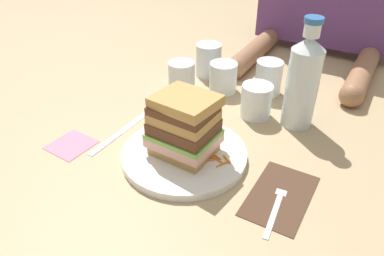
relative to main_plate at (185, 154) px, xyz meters
name	(u,v)px	position (x,y,z in m)	size (l,w,h in m)	color
ground_plane	(178,155)	(-0.02, 0.00, -0.01)	(3.00, 3.00, 0.00)	tan
main_plate	(185,154)	(0.00, 0.00, 0.00)	(0.26, 0.26, 0.02)	white
sandwich	(185,125)	(0.00, 0.00, 0.07)	(0.14, 0.12, 0.13)	tan
carrot_shred_0	(151,136)	(-0.09, 0.01, 0.01)	(0.00, 0.00, 0.03)	orange
carrot_shred_1	(156,133)	(-0.09, 0.02, 0.01)	(0.00, 0.00, 0.03)	orange
carrot_shred_2	(158,142)	(-0.06, 0.00, 0.01)	(0.00, 0.00, 0.03)	orange
carrot_shred_3	(150,138)	(-0.09, 0.00, 0.01)	(0.00, 0.00, 0.03)	orange
carrot_shred_4	(160,141)	(-0.06, 0.00, 0.01)	(0.00, 0.00, 0.02)	orange
carrot_shred_5	(144,138)	(-0.10, -0.01, 0.01)	(0.00, 0.00, 0.02)	orange
carrot_shred_6	(149,140)	(-0.09, -0.01, 0.01)	(0.00, 0.00, 0.03)	orange
carrot_shred_7	(153,140)	(-0.08, 0.00, 0.01)	(0.00, 0.00, 0.03)	orange
carrot_shred_8	(150,134)	(-0.10, 0.01, 0.01)	(0.00, 0.00, 0.02)	orange
carrot_shred_9	(161,136)	(-0.07, 0.02, 0.01)	(0.00, 0.00, 0.02)	orange
carrot_shred_10	(222,164)	(0.09, 0.00, 0.01)	(0.00, 0.00, 0.03)	orange
carrot_shred_11	(211,159)	(0.06, 0.00, 0.01)	(0.00, 0.00, 0.02)	orange
carrot_shred_12	(217,156)	(0.07, 0.01, 0.01)	(0.00, 0.00, 0.03)	orange
carrot_shred_13	(227,159)	(0.09, 0.02, 0.01)	(0.00, 0.00, 0.03)	orange
carrot_shred_14	(217,160)	(0.07, 0.01, 0.01)	(0.00, 0.00, 0.03)	orange
napkin_dark	(280,195)	(0.21, -0.01, -0.01)	(0.10, 0.17, 0.00)	#4C3323
fork	(278,202)	(0.22, -0.03, 0.00)	(0.03, 0.17, 0.00)	silver
knife	(118,134)	(-0.18, 0.00, -0.01)	(0.02, 0.20, 0.00)	silver
juice_glass	(256,103)	(0.06, 0.23, 0.03)	(0.08, 0.08, 0.08)	white
water_bottle	(303,81)	(0.16, 0.25, 0.11)	(0.07, 0.07, 0.26)	silver
empty_tumbler_0	(209,60)	(-0.14, 0.38, 0.04)	(0.07, 0.07, 0.09)	silver
empty_tumbler_1	(268,78)	(0.05, 0.36, 0.04)	(0.07, 0.07, 0.09)	silver
empty_tumbler_2	(223,77)	(-0.06, 0.31, 0.03)	(0.08, 0.08, 0.08)	silver
empty_tumbler_3	(182,78)	(-0.16, 0.24, 0.04)	(0.07, 0.07, 0.09)	silver
napkin_pink	(71,145)	(-0.24, -0.09, -0.01)	(0.09, 0.09, 0.00)	pink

